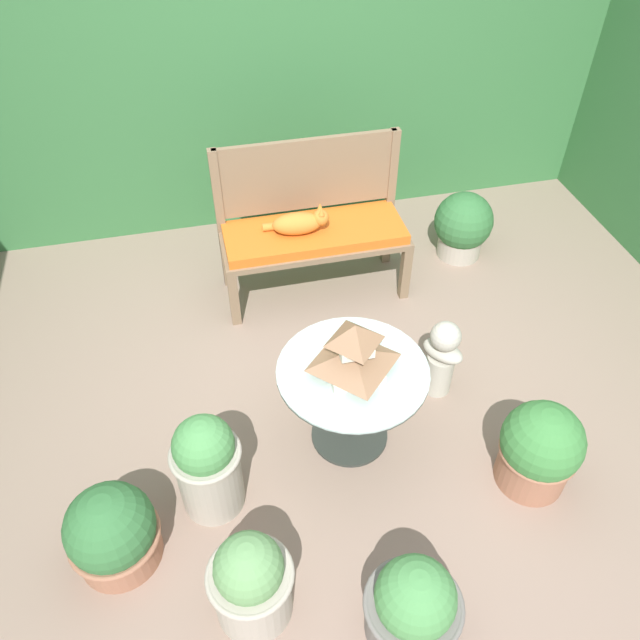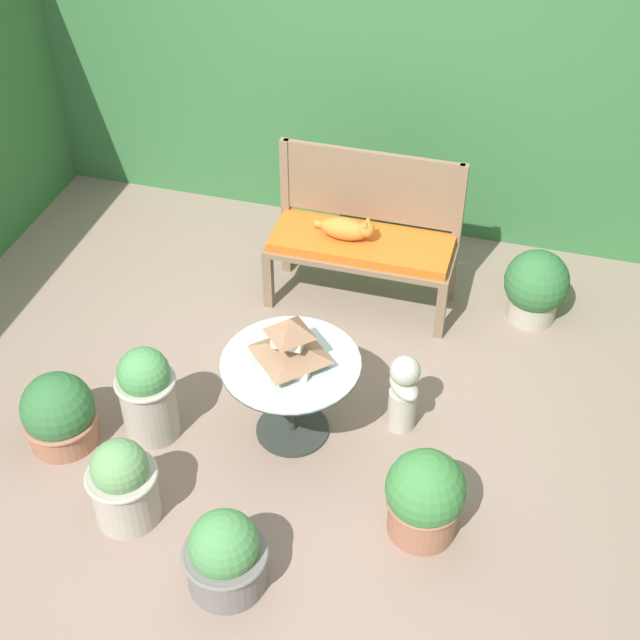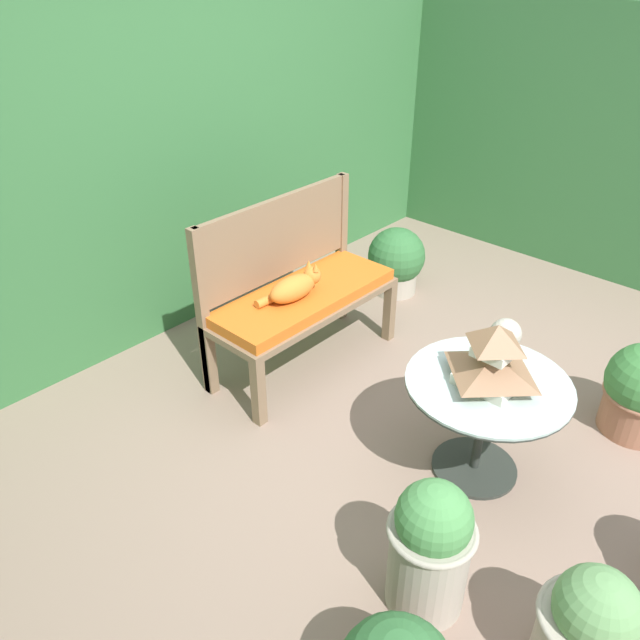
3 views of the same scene
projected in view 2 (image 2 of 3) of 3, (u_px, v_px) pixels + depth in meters
ground at (303, 393)px, 5.38m from camera, size 30.00×30.00×0.00m
foliage_hedge_back at (394, 71)px, 6.40m from camera, size 6.40×0.83×2.07m
garden_bench at (361, 249)px, 5.77m from camera, size 1.21×0.47×0.51m
bench_backrest at (371, 194)px, 5.74m from camera, size 1.21×0.06×1.03m
cat at (346, 229)px, 5.68m from camera, size 0.42×0.18×0.19m
patio_table at (291, 377)px, 4.87m from camera, size 0.77×0.77×0.54m
pagoda_birdhouse at (290, 344)px, 4.71m from camera, size 0.35×0.35×0.31m
garden_bust at (403, 391)px, 5.01m from camera, size 0.26×0.28×0.52m
potted_plant_bench_left at (225, 555)px, 4.25m from camera, size 0.42×0.42×0.47m
potted_plant_path_edge at (536, 287)px, 5.77m from camera, size 0.42×0.42×0.50m
potted_plant_patio_mid at (425, 497)px, 4.46m from camera, size 0.41×0.41×0.52m
potted_plant_hedge_corner at (59, 414)px, 4.97m from camera, size 0.42×0.42×0.46m
potted_plant_table_far at (123, 483)px, 4.53m from camera, size 0.37×0.37×0.53m
potted_plant_table_near at (147, 393)px, 4.94m from camera, size 0.34×0.34×0.61m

